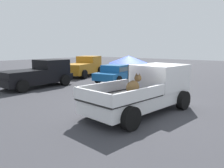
{
  "coord_description": "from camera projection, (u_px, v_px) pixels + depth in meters",
  "views": [
    {
      "loc": [
        -7.57,
        -4.63,
        2.65
      ],
      "look_at": [
        -0.25,
        1.25,
        1.1
      ],
      "focal_mm": 35.86,
      "sensor_mm": 36.0,
      "label": 1
    }
  ],
  "objects": [
    {
      "name": "pickup_truck_far",
      "position": [
        39.0,
        74.0,
        15.01
      ],
      "size": [
        4.82,
        2.2,
        1.8
      ],
      "rotation": [
        0.0,
        0.0,
        0.01
      ],
      "color": "black",
      "rests_on": "ground"
    },
    {
      "name": "parked_sedan_near",
      "position": [
        117.0,
        72.0,
        17.21
      ],
      "size": [
        4.51,
        2.45,
        1.33
      ],
      "rotation": [
        0.0,
        0.0,
        0.15
      ],
      "color": "black",
      "rests_on": "ground"
    },
    {
      "name": "pickup_truck_main",
      "position": [
        147.0,
        88.0,
        9.27
      ],
      "size": [
        5.22,
        2.68,
        2.33
      ],
      "rotation": [
        0.0,
        0.0,
        -0.11
      ],
      "color": "black",
      "rests_on": "ground"
    },
    {
      "name": "ground_plane",
      "position": [
        140.0,
        113.0,
        9.11
      ],
      "size": [
        80.0,
        80.0,
        0.0
      ],
      "primitive_type": "plane",
      "color": "#38383D"
    },
    {
      "name": "pickup_truck_red",
      "position": [
        84.0,
        66.0,
        20.85
      ],
      "size": [
        5.12,
        3.27,
        1.8
      ],
      "rotation": [
        0.0,
        0.0,
        0.31
      ],
      "color": "black",
      "rests_on": "ground"
    }
  ]
}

